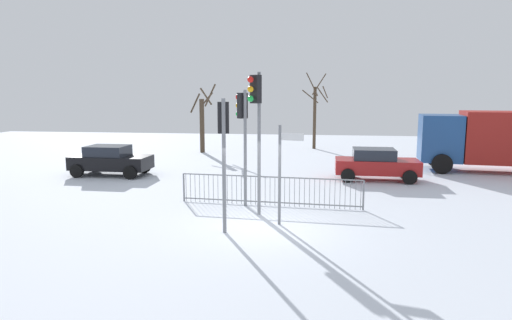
% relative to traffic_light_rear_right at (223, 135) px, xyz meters
% --- Properties ---
extents(ground_plane, '(60.00, 60.00, 0.00)m').
position_rel_traffic_light_rear_right_xyz_m(ground_plane, '(1.05, 0.58, -2.86)').
color(ground_plane, silver).
extents(traffic_light_rear_right, '(0.37, 0.56, 3.90)m').
position_rel_traffic_light_rear_right_xyz_m(traffic_light_rear_right, '(0.00, 0.00, 0.00)').
color(traffic_light_rear_right, slate).
rests_on(traffic_light_rear_right, ground).
extents(traffic_light_mid_left, '(0.46, 0.47, 4.15)m').
position_rel_traffic_light_rear_right_xyz_m(traffic_light_mid_left, '(0.06, 3.13, 0.18)').
color(traffic_light_mid_left, slate).
rests_on(traffic_light_mid_left, ground).
extents(traffic_light_rear_left, '(0.44, 0.50, 4.71)m').
position_rel_traffic_light_rear_right_xyz_m(traffic_light_rear_left, '(0.72, 1.82, 0.59)').
color(traffic_light_rear_left, slate).
rests_on(traffic_light_rear_left, ground).
extents(direction_sign_post, '(0.77, 0.25, 3.10)m').
position_rel_traffic_light_rear_right_xyz_m(direction_sign_post, '(1.62, 0.85, -1.12)').
color(direction_sign_post, slate).
rests_on(direction_sign_post, ground).
extents(pedestrian_guard_railing, '(6.63, 0.56, 1.07)m').
position_rel_traffic_light_rear_right_xyz_m(pedestrian_guard_railing, '(1.04, 3.18, -2.31)').
color(pedestrian_guard_railing, slate).
rests_on(pedestrian_guard_railing, ground).
extents(car_red_far, '(3.84, 2.00, 1.47)m').
position_rel_traffic_light_rear_right_xyz_m(car_red_far, '(5.48, 8.60, -2.09)').
color(car_red_far, maroon).
rests_on(car_red_far, ground).
extents(car_black_mid, '(3.83, 1.99, 1.47)m').
position_rel_traffic_light_rear_right_xyz_m(car_black_mid, '(-7.34, 8.12, -2.09)').
color(car_black_mid, black).
rests_on(car_black_mid, ground).
extents(delivery_truck, '(7.28, 3.41, 3.10)m').
position_rel_traffic_light_rear_right_xyz_m(delivery_truck, '(11.73, 11.52, -1.12)').
color(delivery_truck, maroon).
rests_on(delivery_truck, ground).
extents(bare_tree_left, '(1.74, 1.72, 4.60)m').
position_rel_traffic_light_rear_right_xyz_m(bare_tree_left, '(-4.91, 17.07, -0.73)').
color(bare_tree_left, '#473828').
rests_on(bare_tree_left, ground).
extents(bare_tree_centre, '(1.87, 1.74, 5.44)m').
position_rel_traffic_light_rear_right_xyz_m(bare_tree_centre, '(2.64, 20.00, -0.26)').
color(bare_tree_centre, '#473828').
rests_on(bare_tree_centre, ground).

